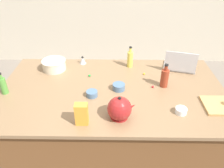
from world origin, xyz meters
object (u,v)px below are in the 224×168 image
Objects in this scene: kettle at (120,109)px; candy_bag at (82,114)px; bottle_soy at (165,78)px; ramekin_small at (119,87)px; mixing_bowl_large at (54,65)px; laptop at (180,65)px; ramekin_wide at (92,94)px; bottle_olive at (3,85)px; kitchen_timer at (83,60)px; bottle_oil at (130,59)px; ramekin_medium at (181,111)px.

kettle is 1.25× the size of candy_bag.
bottle_soy is 0.41m from ramekin_small.
laptop is at bearing 1.15° from mixing_bowl_large.
ramekin_wide is (-0.23, -0.10, -0.00)m from ramekin_small.
bottle_olive reaches higher than candy_bag.
kettle is at bearing -66.00° from kitchen_timer.
ramekin_medium is at bearing -64.59° from bottle_oil.
bottle_oil is 0.45m from ramekin_small.
ramekin_medium is at bearing -30.62° from mixing_bowl_large.
mixing_bowl_large is at bearing 51.77° from bottle_olive.
candy_bag is at bearing -114.10° from bottle_oil.
laptop is 1.49× the size of mixing_bowl_large.
ramekin_small is at bearing 3.98° from bottle_olive.
mixing_bowl_large is 0.77m from bottle_oil.
ramekin_medium is (1.45, -0.24, -0.06)m from bottle_olive.
candy_bag is (-0.39, -0.86, -0.00)m from bottle_oil.
kitchen_timer is (-1.00, 0.11, -0.01)m from laptop.
mixing_bowl_large is at bearing 132.25° from kettle.
bottle_soy is at bearing -124.31° from laptop.
candy_bag is (-0.27, -0.07, 0.01)m from kettle.
ramekin_medium is (0.35, -0.74, -0.07)m from bottle_oil.
laptop is 1.27m from mixing_bowl_large.
kitchen_timer is (-0.85, 0.80, 0.01)m from ramekin_medium.
kitchen_timer is 0.45× the size of candy_bag.
ramekin_small is at bearing 90.21° from kettle.
candy_bag is (-0.27, -0.43, 0.06)m from ramekin_small.
bottle_oil is (1.10, 0.49, 0.01)m from bottle_olive.
bottle_soy is 0.38m from ramekin_medium.
bottle_olive is 0.82m from kitchen_timer.
kettle is at bearing -89.79° from ramekin_small.
kettle is (0.65, -0.72, 0.02)m from mixing_bowl_large.
kettle reaches higher than ramekin_medium.
candy_bag is at bearing -121.48° from ramekin_small.
ramekin_small is 1.41× the size of kitchen_timer.
bottle_olive is at bearing -137.25° from kitchen_timer.
laptop is at bearing 42.46° from candy_bag.
ramekin_wide is 0.56× the size of candy_bag.
bottle_olive is at bearing 163.11° from kettle.
candy_bag is (0.38, -0.79, 0.03)m from mixing_bowl_large.
ramekin_wide is at bearing -2.63° from bottle_olive.
laptop is at bearing -6.35° from kitchen_timer.
bottle_soy is at bearing 36.44° from candy_bag.
ramekin_small is (-0.62, -0.38, -0.02)m from laptop.
bottle_olive reaches higher than mixing_bowl_large.
candy_bag is (-0.67, -0.50, -0.00)m from bottle_soy.
candy_bag is at bearing -96.77° from ramekin_wide.
kitchen_timer is at bearing 151.45° from bottle_soy.
bottle_olive is 1.15× the size of candy_bag.
kitchen_timer is at bearing 127.84° from ramekin_small.
ramekin_medium is at bearing 9.49° from candy_bag.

